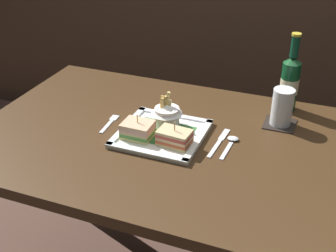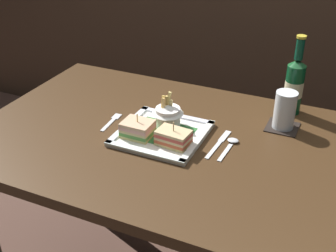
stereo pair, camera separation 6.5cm
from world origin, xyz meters
The scene contains 11 objects.
dining_table centered at (0.00, 0.00, 0.61)m, with size 1.27×0.80×0.75m.
square_plate centered at (-0.04, 0.00, 0.75)m, with size 0.26×0.26×0.02m.
sandwich_half_left centered at (-0.10, -0.05, 0.78)m, with size 0.09×0.08×0.08m.
sandwich_half_right centered at (0.02, -0.05, 0.78)m, with size 0.10×0.07×0.08m.
fries_cup centered at (-0.04, 0.05, 0.80)m, with size 0.10×0.10×0.11m.
beer_bottle centered at (0.29, 0.33, 0.85)m, with size 0.06×0.06×0.27m.
drink_coaster centered at (0.29, 0.21, 0.75)m, with size 0.10×0.10×0.00m, color black.
water_glass centered at (0.29, 0.21, 0.80)m, with size 0.07×0.07×0.12m.
fork centered at (-0.23, 0.01, 0.75)m, with size 0.03×0.12×0.00m.
knife centered at (0.14, 0.03, 0.75)m, with size 0.03×0.18×0.00m.
spoon centered at (0.17, 0.04, 0.75)m, with size 0.03×0.13×0.01m.
Camera 2 is at (0.47, -1.08, 1.47)m, focal length 47.62 mm.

